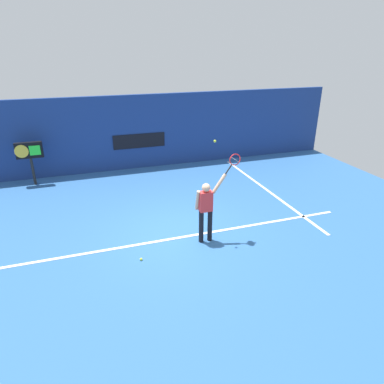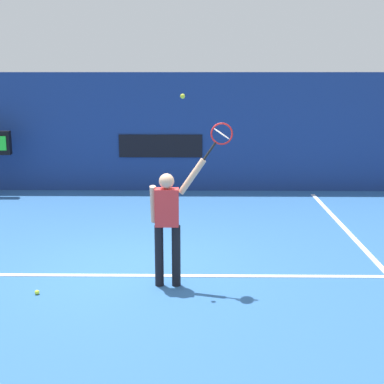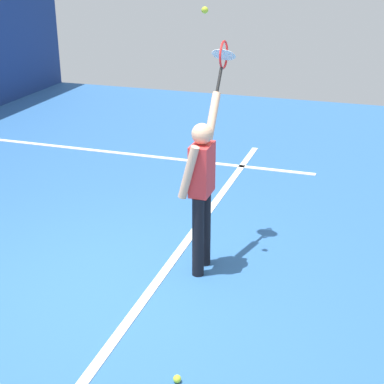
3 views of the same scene
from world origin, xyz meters
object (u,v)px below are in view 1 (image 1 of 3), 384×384
object	(u,v)px
tennis_racket	(234,161)
tennis_ball	(215,141)
scoreboard_clock	(29,152)
tennis_player	(206,208)
spare_ball	(141,259)

from	to	relation	value
tennis_racket	tennis_ball	world-z (taller)	tennis_ball
tennis_ball	scoreboard_clock	distance (m)	7.89
tennis_player	scoreboard_clock	xyz separation A→B (m)	(-4.80, 5.96, 0.28)
tennis_racket	tennis_ball	size ratio (longest dim) A/B	8.75
tennis_player	tennis_racket	size ratio (longest dim) A/B	3.22
tennis_player	scoreboard_clock	size ratio (longest dim) A/B	1.15
tennis_ball	scoreboard_clock	size ratio (longest dim) A/B	0.04
tennis_racket	spare_ball	world-z (taller)	tennis_racket
spare_ball	scoreboard_clock	bearing A→B (deg)	114.95
scoreboard_clock	tennis_racket	bearing A→B (deg)	-47.08
tennis_player	tennis_ball	distance (m)	1.78
tennis_ball	tennis_racket	bearing A→B (deg)	-5.62
tennis_player	tennis_racket	distance (m)	1.43
tennis_player	scoreboard_clock	bearing A→B (deg)	128.83
tennis_player	tennis_racket	xyz separation A→B (m)	(0.75, -0.00, 1.22)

